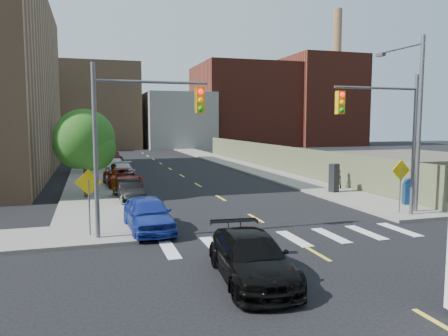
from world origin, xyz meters
TOP-DOWN VIEW (x-y plane):
  - ground at (0.00, 0.00)m, footprint 160.00×160.00m
  - sidewalk_nw at (-7.75, 41.50)m, footprint 3.50×73.00m
  - sidewalk_ne at (7.75, 41.50)m, footprint 3.50×73.00m
  - fence_north at (9.60, 28.00)m, footprint 0.12×44.00m
  - gravel_lot at (28.00, 30.00)m, footprint 36.00×42.00m
  - bg_bldg_west at (-22.00, 70.00)m, footprint 14.00×18.00m
  - bg_bldg_midwest at (-6.00, 72.00)m, footprint 14.00×16.00m
  - bg_bldg_center at (8.00, 70.00)m, footprint 12.00×16.00m
  - bg_bldg_east at (22.00, 72.00)m, footprint 18.00×18.00m
  - bg_bldg_fareast at (38.00, 70.00)m, footprint 14.00×16.00m
  - smokestack at (42.00, 70.00)m, footprint 1.80×1.80m
  - signal_nw at (-5.98, 6.00)m, footprint 4.59×0.30m
  - signal_ne at (5.98, 6.00)m, footprint 4.59×0.30m
  - streetlight_ne at (8.20, 6.90)m, footprint 0.25×3.70m
  - warn_sign_nw at (-7.80, 6.50)m, footprint 1.06×0.06m
  - warn_sign_ne at (7.20, 6.50)m, footprint 1.06×0.06m
  - warn_sign_midwest at (-7.80, 20.00)m, footprint 1.06×0.06m
  - tree_west_near at (-8.00, 16.05)m, footprint 3.66×3.64m
  - tree_west_far at (-8.00, 31.05)m, footprint 3.66×3.64m
  - parked_car_blue at (-5.38, 7.00)m, footprint 2.01×4.55m
  - parked_car_black at (-5.50, 14.56)m, footprint 1.53×3.96m
  - parked_car_red at (-5.50, 20.52)m, footprint 2.73×5.16m
  - parked_car_silver at (-5.50, 22.48)m, footprint 2.50×5.51m
  - parked_car_white at (-5.50, 30.44)m, footprint 2.06×4.28m
  - parked_car_maroon at (-5.50, 37.45)m, footprint 1.73×4.52m
  - parked_car_grey at (-5.50, 39.24)m, footprint 2.54×5.17m
  - black_sedan at (-3.20, 0.14)m, footprint 2.38×5.00m
  - mailbox at (9.20, 8.21)m, footprint 0.71×0.62m
  - payphone at (7.54, 13.30)m, footprint 0.67×0.61m
  - pedestrian_west at (-6.30, 16.24)m, footprint 0.65×0.82m
  - pedestrian_east at (8.54, 14.65)m, footprint 0.91×0.74m

SIDE VIEW (x-z plane):
  - ground at x=0.00m, z-range 0.00..0.00m
  - gravel_lot at x=28.00m, z-range 0.00..0.06m
  - sidewalk_nw at x=-7.75m, z-range 0.00..0.15m
  - sidewalk_ne at x=7.75m, z-range 0.00..0.15m
  - parked_car_black at x=-5.50m, z-range 0.00..1.29m
  - parked_car_red at x=-5.50m, z-range 0.00..1.38m
  - black_sedan at x=-3.20m, z-range 0.00..1.41m
  - parked_car_white at x=-5.50m, z-range 0.00..1.41m
  - parked_car_grey at x=-5.50m, z-range 0.00..1.41m
  - parked_car_maroon at x=-5.50m, z-range 0.00..1.47m
  - parked_car_blue at x=-5.38m, z-range 0.00..1.52m
  - parked_car_silver at x=-5.50m, z-range 0.00..1.57m
  - mailbox at x=9.20m, z-range 0.13..1.58m
  - pedestrian_east at x=8.54m, z-range 0.15..1.88m
  - payphone at x=7.54m, z-range 0.15..2.00m
  - pedestrian_west at x=-6.30m, z-range 0.15..2.13m
  - fence_north at x=9.60m, z-range 0.00..2.50m
  - warn_sign_nw at x=-7.80m, z-range 0.58..3.41m
  - warn_sign_ne at x=7.20m, z-range 0.58..3.41m
  - warn_sign_midwest at x=-7.80m, z-range 0.58..3.41m
  - tree_west_near at x=-8.00m, z-range 0.72..6.24m
  - tree_west_far at x=-8.00m, z-range 0.72..6.24m
  - signal_nw at x=-5.98m, z-range 1.03..8.03m
  - signal_ne at x=5.98m, z-range 1.03..8.03m
  - bg_bldg_center at x=8.00m, z-range 0.00..10.00m
  - streetlight_ne at x=8.20m, z-range 0.72..9.72m
  - bg_bldg_west at x=-22.00m, z-range 0.00..12.00m
  - bg_bldg_midwest at x=-6.00m, z-range 0.00..15.00m
  - bg_bldg_east at x=22.00m, z-range 0.00..16.00m
  - bg_bldg_fareast at x=38.00m, z-range 0.00..18.00m
  - smokestack at x=42.00m, z-range 0.00..28.00m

